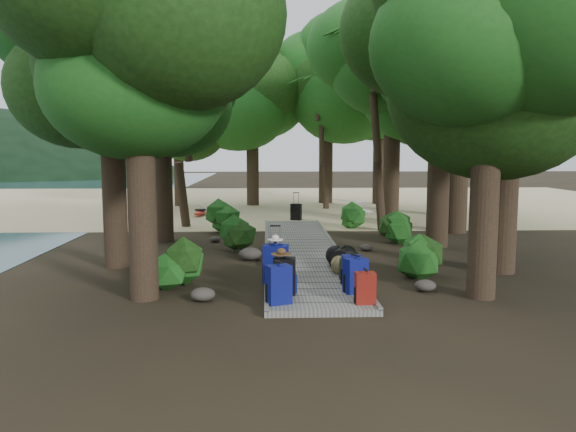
{
  "coord_description": "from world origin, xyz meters",
  "views": [
    {
      "loc": [
        -0.96,
        -14.09,
        2.78
      ],
      "look_at": [
        -0.37,
        1.09,
        1.0
      ],
      "focal_mm": 35.0,
      "sensor_mm": 36.0,
      "label": 1
    }
  ],
  "objects_px": {
    "backpack_right_c": "(351,268)",
    "backpack_right_d": "(348,267)",
    "backpack_left_a": "(279,282)",
    "backpack_right_a": "(365,286)",
    "backpack_right_b": "(356,274)",
    "backpack_left_d": "(279,258)",
    "backpack_left_c": "(276,262)",
    "duffel_right_khaki": "(339,263)",
    "sun_lounger": "(362,208)",
    "lone_suitcase_on_sand": "(296,212)",
    "kayak": "(201,211)",
    "duffel_right_black": "(343,258)",
    "backpack_left_b": "(284,274)",
    "suitcase_on_boardwalk": "(275,261)"
  },
  "relations": [
    {
      "from": "kayak",
      "to": "sun_lounger",
      "type": "bearing_deg",
      "value": 9.37
    },
    {
      "from": "backpack_left_c",
      "to": "sun_lounger",
      "type": "distance_m",
      "value": 13.69
    },
    {
      "from": "backpack_right_b",
      "to": "backpack_right_c",
      "type": "relative_size",
      "value": 1.12
    },
    {
      "from": "backpack_left_b",
      "to": "backpack_right_b",
      "type": "height_order",
      "value": "backpack_left_b"
    },
    {
      "from": "backpack_left_d",
      "to": "backpack_right_c",
      "type": "distance_m",
      "value": 1.91
    },
    {
      "from": "duffel_right_khaki",
      "to": "kayak",
      "type": "height_order",
      "value": "duffel_right_khaki"
    },
    {
      "from": "backpack_right_b",
      "to": "lone_suitcase_on_sand",
      "type": "relative_size",
      "value": 1.12
    },
    {
      "from": "backpack_right_a",
      "to": "sun_lounger",
      "type": "distance_m",
      "value": 14.84
    },
    {
      "from": "backpack_left_c",
      "to": "duffel_right_black",
      "type": "bearing_deg",
      "value": 52.18
    },
    {
      "from": "backpack_left_d",
      "to": "kayak",
      "type": "height_order",
      "value": "backpack_left_d"
    },
    {
      "from": "backpack_right_a",
      "to": "backpack_left_d",
      "type": "bearing_deg",
      "value": 116.71
    },
    {
      "from": "backpack_right_a",
      "to": "backpack_right_c",
      "type": "relative_size",
      "value": 0.95
    },
    {
      "from": "backpack_left_a",
      "to": "backpack_right_a",
      "type": "height_order",
      "value": "backpack_left_a"
    },
    {
      "from": "lone_suitcase_on_sand",
      "to": "sun_lounger",
      "type": "distance_m",
      "value": 3.59
    },
    {
      "from": "duffel_right_khaki",
      "to": "backpack_left_c",
      "type": "bearing_deg",
      "value": -137.87
    },
    {
      "from": "backpack_left_d",
      "to": "backpack_right_c",
      "type": "xyz_separation_m",
      "value": [
        1.42,
        -1.28,
        0.03
      ]
    },
    {
      "from": "backpack_right_c",
      "to": "backpack_right_d",
      "type": "bearing_deg",
      "value": 91.07
    },
    {
      "from": "backpack_left_d",
      "to": "lone_suitcase_on_sand",
      "type": "distance_m",
      "value": 9.96
    },
    {
      "from": "backpack_right_a",
      "to": "backpack_right_b",
      "type": "relative_size",
      "value": 0.84
    },
    {
      "from": "backpack_right_d",
      "to": "sun_lounger",
      "type": "bearing_deg",
      "value": 94.96
    },
    {
      "from": "backpack_right_c",
      "to": "backpack_right_b",
      "type": "bearing_deg",
      "value": -91.93
    },
    {
      "from": "suitcase_on_boardwalk",
      "to": "lone_suitcase_on_sand",
      "type": "distance_m",
      "value": 10.36
    },
    {
      "from": "backpack_left_c",
      "to": "backpack_left_d",
      "type": "relative_size",
      "value": 1.51
    },
    {
      "from": "backpack_left_c",
      "to": "duffel_right_black",
      "type": "height_order",
      "value": "backpack_left_c"
    },
    {
      "from": "kayak",
      "to": "lone_suitcase_on_sand",
      "type": "bearing_deg",
      "value": -16.43
    },
    {
      "from": "backpack_right_b",
      "to": "sun_lounger",
      "type": "bearing_deg",
      "value": 59.74
    },
    {
      "from": "backpack_left_c",
      "to": "backpack_right_b",
      "type": "bearing_deg",
      "value": -17.56
    },
    {
      "from": "backpack_right_c",
      "to": "sun_lounger",
      "type": "distance_m",
      "value": 13.43
    },
    {
      "from": "backpack_left_a",
      "to": "backpack_right_b",
      "type": "height_order",
      "value": "backpack_left_a"
    },
    {
      "from": "backpack_left_c",
      "to": "duffel_right_khaki",
      "type": "distance_m",
      "value": 1.82
    },
    {
      "from": "backpack_left_b",
      "to": "backpack_right_c",
      "type": "xyz_separation_m",
      "value": [
        1.36,
        0.72,
        -0.05
      ]
    },
    {
      "from": "backpack_right_d",
      "to": "sun_lounger",
      "type": "xyz_separation_m",
      "value": [
        2.47,
        12.75,
        -0.09
      ]
    },
    {
      "from": "backpack_left_d",
      "to": "backpack_left_a",
      "type": "bearing_deg",
      "value": -88.62
    },
    {
      "from": "backpack_left_b",
      "to": "sun_lounger",
      "type": "distance_m",
      "value": 14.45
    },
    {
      "from": "duffel_right_khaki",
      "to": "duffel_right_black",
      "type": "distance_m",
      "value": 0.31
    },
    {
      "from": "backpack_left_b",
      "to": "backpack_left_d",
      "type": "bearing_deg",
      "value": 95.07
    },
    {
      "from": "backpack_right_b",
      "to": "backpack_right_d",
      "type": "distance_m",
      "value": 1.13
    },
    {
      "from": "backpack_left_b",
      "to": "backpack_right_d",
      "type": "relative_size",
      "value": 1.54
    },
    {
      "from": "backpack_left_b",
      "to": "backpack_right_b",
      "type": "relative_size",
      "value": 1.04
    },
    {
      "from": "backpack_left_c",
      "to": "backpack_right_c",
      "type": "distance_m",
      "value": 1.52
    },
    {
      "from": "duffel_right_black",
      "to": "kayak",
      "type": "height_order",
      "value": "duffel_right_black"
    },
    {
      "from": "duffel_right_black",
      "to": "backpack_left_a",
      "type": "bearing_deg",
      "value": -97.12
    },
    {
      "from": "backpack_right_b",
      "to": "lone_suitcase_on_sand",
      "type": "distance_m",
      "value": 11.89
    },
    {
      "from": "backpack_left_a",
      "to": "duffel_right_black",
      "type": "bearing_deg",
      "value": 40.44
    },
    {
      "from": "backpack_right_a",
      "to": "kayak",
      "type": "xyz_separation_m",
      "value": [
        -4.53,
        14.41,
        -0.23
      ]
    },
    {
      "from": "backpack_right_c",
      "to": "duffel_right_black",
      "type": "xyz_separation_m",
      "value": [
        0.04,
        1.5,
        -0.09
      ]
    },
    {
      "from": "backpack_right_b",
      "to": "backpack_left_d",
      "type": "bearing_deg",
      "value": 105.34
    },
    {
      "from": "backpack_left_b",
      "to": "duffel_right_khaki",
      "type": "height_order",
      "value": "backpack_left_b"
    },
    {
      "from": "backpack_left_b",
      "to": "backpack_right_a",
      "type": "xyz_separation_m",
      "value": [
        1.39,
        -0.71,
        -0.07
      ]
    },
    {
      "from": "lone_suitcase_on_sand",
      "to": "duffel_right_black",
      "type": "bearing_deg",
      "value": -67.69
    }
  ]
}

